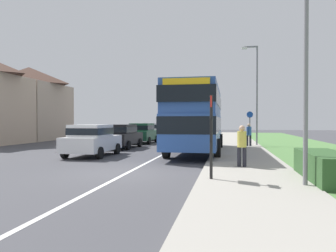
{
  "coord_description": "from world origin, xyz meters",
  "views": [
    {
      "loc": [
        3.47,
        -10.85,
        1.82
      ],
      "look_at": [
        0.7,
        4.07,
        1.6
      ],
      "focal_mm": 34.32,
      "sensor_mm": 36.0,
      "label": 1
    }
  ],
  "objects_px": {
    "parked_car_white": "(92,139)",
    "pedestrian_at_stop": "(242,144)",
    "cycle_route_sign": "(250,127)",
    "parked_car_silver": "(155,130)",
    "street_lamp_mid": "(255,89)",
    "pedestrian_walking_away": "(249,134)",
    "bus_stop_sign": "(211,131)",
    "parked_car_dark_green": "(142,132)",
    "street_lamp_near": "(302,36)",
    "parked_car_black": "(121,135)",
    "double_decker_bus": "(197,116)"
  },
  "relations": [
    {
      "from": "double_decker_bus",
      "to": "bus_stop_sign",
      "type": "bearing_deg",
      "value": -81.86
    },
    {
      "from": "parked_car_dark_green",
      "to": "parked_car_silver",
      "type": "bearing_deg",
      "value": 91.81
    },
    {
      "from": "parked_car_black",
      "to": "bus_stop_sign",
      "type": "height_order",
      "value": "bus_stop_sign"
    },
    {
      "from": "double_decker_bus",
      "to": "parked_car_dark_green",
      "type": "bearing_deg",
      "value": 124.86
    },
    {
      "from": "pedestrian_walking_away",
      "to": "bus_stop_sign",
      "type": "height_order",
      "value": "bus_stop_sign"
    },
    {
      "from": "double_decker_bus",
      "to": "parked_car_black",
      "type": "xyz_separation_m",
      "value": [
        -5.35,
        2.46,
        -1.25
      ]
    },
    {
      "from": "parked_car_dark_green",
      "to": "bus_stop_sign",
      "type": "bearing_deg",
      "value": -68.23
    },
    {
      "from": "double_decker_bus",
      "to": "pedestrian_at_stop",
      "type": "relative_size",
      "value": 5.9
    },
    {
      "from": "parked_car_black",
      "to": "bus_stop_sign",
      "type": "relative_size",
      "value": 1.66
    },
    {
      "from": "double_decker_bus",
      "to": "parked_car_white",
      "type": "xyz_separation_m",
      "value": [
        -5.21,
        -2.59,
        -1.23
      ]
    },
    {
      "from": "double_decker_bus",
      "to": "street_lamp_mid",
      "type": "bearing_deg",
      "value": 56.58
    },
    {
      "from": "parked_car_silver",
      "to": "pedestrian_walking_away",
      "type": "relative_size",
      "value": 2.75
    },
    {
      "from": "parked_car_white",
      "to": "parked_car_silver",
      "type": "height_order",
      "value": "parked_car_silver"
    },
    {
      "from": "parked_car_silver",
      "to": "parked_car_black",
      "type": "bearing_deg",
      "value": -89.76
    },
    {
      "from": "bus_stop_sign",
      "to": "cycle_route_sign",
      "type": "xyz_separation_m",
      "value": [
        2.02,
        13.74,
        -0.11
      ]
    },
    {
      "from": "parked_car_silver",
      "to": "cycle_route_sign",
      "type": "relative_size",
      "value": 1.82
    },
    {
      "from": "parked_car_dark_green",
      "to": "street_lamp_near",
      "type": "relative_size",
      "value": 0.59
    },
    {
      "from": "parked_car_white",
      "to": "street_lamp_mid",
      "type": "bearing_deg",
      "value": 42.57
    },
    {
      "from": "parked_car_silver",
      "to": "double_decker_bus",
      "type": "bearing_deg",
      "value": -67.26
    },
    {
      "from": "double_decker_bus",
      "to": "street_lamp_mid",
      "type": "distance_m",
      "value": 6.99
    },
    {
      "from": "parked_car_white",
      "to": "cycle_route_sign",
      "type": "height_order",
      "value": "cycle_route_sign"
    },
    {
      "from": "street_lamp_near",
      "to": "street_lamp_mid",
      "type": "xyz_separation_m",
      "value": [
        0.03,
        14.76,
        0.08
      ]
    },
    {
      "from": "pedestrian_at_stop",
      "to": "pedestrian_walking_away",
      "type": "distance_m",
      "value": 10.5
    },
    {
      "from": "parked_car_black",
      "to": "pedestrian_walking_away",
      "type": "relative_size",
      "value": 2.59
    },
    {
      "from": "parked_car_black",
      "to": "street_lamp_mid",
      "type": "bearing_deg",
      "value": 19.06
    },
    {
      "from": "parked_car_white",
      "to": "pedestrian_at_stop",
      "type": "height_order",
      "value": "pedestrian_at_stop"
    },
    {
      "from": "parked_car_white",
      "to": "parked_car_black",
      "type": "bearing_deg",
      "value": 91.56
    },
    {
      "from": "bus_stop_sign",
      "to": "street_lamp_near",
      "type": "xyz_separation_m",
      "value": [
        2.41,
        -0.47,
        2.54
      ]
    },
    {
      "from": "cycle_route_sign",
      "to": "street_lamp_near",
      "type": "relative_size",
      "value": 0.36
    },
    {
      "from": "parked_car_white",
      "to": "cycle_route_sign",
      "type": "xyz_separation_m",
      "value": [
        8.48,
        7.62,
        0.52
      ]
    },
    {
      "from": "pedestrian_walking_away",
      "to": "street_lamp_mid",
      "type": "height_order",
      "value": "street_lamp_mid"
    },
    {
      "from": "street_lamp_mid",
      "to": "parked_car_black",
      "type": "bearing_deg",
      "value": -160.94
    },
    {
      "from": "street_lamp_mid",
      "to": "cycle_route_sign",
      "type": "bearing_deg",
      "value": -127.16
    },
    {
      "from": "street_lamp_near",
      "to": "parked_car_silver",
      "type": "bearing_deg",
      "value": 112.32
    },
    {
      "from": "parked_car_dark_green",
      "to": "pedestrian_at_stop",
      "type": "relative_size",
      "value": 2.5
    },
    {
      "from": "street_lamp_near",
      "to": "parked_car_white",
      "type": "bearing_deg",
      "value": 143.42
    },
    {
      "from": "parked_car_white",
      "to": "cycle_route_sign",
      "type": "distance_m",
      "value": 11.41
    },
    {
      "from": "parked_car_dark_green",
      "to": "pedestrian_walking_away",
      "type": "height_order",
      "value": "pedestrian_walking_away"
    },
    {
      "from": "pedestrian_at_stop",
      "to": "bus_stop_sign",
      "type": "relative_size",
      "value": 0.64
    },
    {
      "from": "parked_car_black",
      "to": "pedestrian_walking_away",
      "type": "height_order",
      "value": "pedestrian_walking_away"
    },
    {
      "from": "parked_car_white",
      "to": "parked_car_black",
      "type": "distance_m",
      "value": 5.06
    },
    {
      "from": "parked_car_silver",
      "to": "parked_car_dark_green",
      "type": "bearing_deg",
      "value": -88.19
    },
    {
      "from": "parked_car_dark_green",
      "to": "pedestrian_walking_away",
      "type": "bearing_deg",
      "value": -19.54
    },
    {
      "from": "pedestrian_at_stop",
      "to": "cycle_route_sign",
      "type": "distance_m",
      "value": 11.02
    },
    {
      "from": "parked_car_silver",
      "to": "street_lamp_mid",
      "type": "relative_size",
      "value": 0.63
    },
    {
      "from": "parked_car_black",
      "to": "parked_car_silver",
      "type": "bearing_deg",
      "value": 90.24
    },
    {
      "from": "parked_car_white",
      "to": "street_lamp_mid",
      "type": "height_order",
      "value": "street_lamp_mid"
    },
    {
      "from": "pedestrian_walking_away",
      "to": "bus_stop_sign",
      "type": "relative_size",
      "value": 0.64
    },
    {
      "from": "parked_car_dark_green",
      "to": "parked_car_white",
      "type": "bearing_deg",
      "value": -89.93
    },
    {
      "from": "parked_car_silver",
      "to": "pedestrian_at_stop",
      "type": "relative_size",
      "value": 2.75
    }
  ]
}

